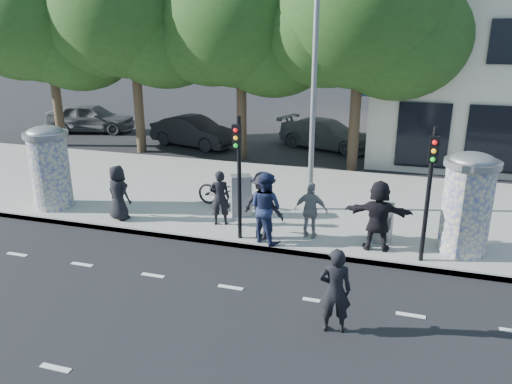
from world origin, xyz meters
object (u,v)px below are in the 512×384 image
(ped_c, at_px, (266,207))
(cabinet_right, at_px, (382,223))
(ped_b, at_px, (220,198))
(traffic_pole_far, at_px, (430,182))
(ad_column_right, at_px, (467,201))
(ped_f, at_px, (378,216))
(cabinet_left, at_px, (241,195))
(ped_a, at_px, (118,193))
(traffic_pole_near, at_px, (238,166))
(car_left, at_px, (91,118))
(bicycle, at_px, (226,191))
(ped_d, at_px, (263,205))
(car_right, at_px, (327,134))
(car_mid, at_px, (194,132))
(street_lamp, at_px, (314,60))
(ad_column_left, at_px, (50,165))
(ped_e, at_px, (311,210))
(man_road, at_px, (335,291))

(ped_c, relative_size, cabinet_right, 1.77)
(ped_b, bearing_deg, cabinet_right, 161.05)
(traffic_pole_far, xyz_separation_m, cabinet_right, (-1.04, 0.91, -1.53))
(ad_column_right, height_order, ped_f, ad_column_right)
(ped_c, height_order, cabinet_left, ped_c)
(ped_a, bearing_deg, traffic_pole_near, -167.35)
(car_left, bearing_deg, bicycle, -142.83)
(ad_column_right, bearing_deg, traffic_pole_far, -137.79)
(ped_a, distance_m, car_left, 14.77)
(traffic_pole_near, bearing_deg, ped_a, 174.90)
(ped_a, xyz_separation_m, ped_d, (4.55, -0.06, 0.11))
(car_right, bearing_deg, ped_c, -159.20)
(car_mid, bearing_deg, street_lamp, -120.73)
(traffic_pole_near, bearing_deg, car_left, 137.03)
(ped_d, bearing_deg, ped_c, 135.28)
(bicycle, relative_size, cabinet_left, 1.58)
(car_mid, bearing_deg, cabinet_left, -132.80)
(ped_b, height_order, ped_f, ped_f)
(street_lamp, distance_m, ped_b, 4.88)
(traffic_pole_far, relative_size, ped_b, 2.07)
(traffic_pole_near, bearing_deg, car_right, 87.99)
(traffic_pole_far, distance_m, ped_a, 8.85)
(ad_column_right, bearing_deg, ped_b, -179.54)
(bicycle, bearing_deg, car_right, -2.70)
(traffic_pole_near, distance_m, cabinet_left, 2.31)
(cabinet_left, xyz_separation_m, car_left, (-12.43, 10.33, 0.03))
(ad_column_left, bearing_deg, ped_d, -3.27)
(traffic_pole_far, relative_size, car_left, 0.71)
(cabinet_right, bearing_deg, ad_column_left, -171.10)
(cabinet_right, bearing_deg, ped_e, -164.78)
(street_lamp, height_order, ped_e, street_lamp)
(ped_e, xyz_separation_m, man_road, (1.26, -4.06, -0.06))
(ped_f, height_order, cabinet_right, ped_f)
(traffic_pole_near, height_order, car_left, traffic_pole_near)
(ad_column_right, xyz_separation_m, bicycle, (-7.04, 1.43, -0.85))
(ad_column_left, height_order, car_right, ad_column_left)
(ped_a, height_order, ped_b, ped_a)
(ped_e, height_order, car_mid, ped_e)
(ped_b, relative_size, car_right, 0.34)
(ped_a, bearing_deg, ad_column_right, -159.00)
(ad_column_right, bearing_deg, ped_a, -176.75)
(ped_c, relative_size, car_right, 0.40)
(street_lamp, relative_size, car_right, 1.64)
(ped_c, xyz_separation_m, car_mid, (-6.69, 10.43, -0.38))
(traffic_pole_near, distance_m, cabinet_right, 4.16)
(traffic_pole_near, xyz_separation_m, car_left, (-12.95, 12.07, -1.41))
(ped_a, height_order, ped_c, ped_c)
(ad_column_left, bearing_deg, cabinet_right, 1.14)
(ped_b, relative_size, cabinet_left, 1.28)
(traffic_pole_far, bearing_deg, cabinet_left, 161.98)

